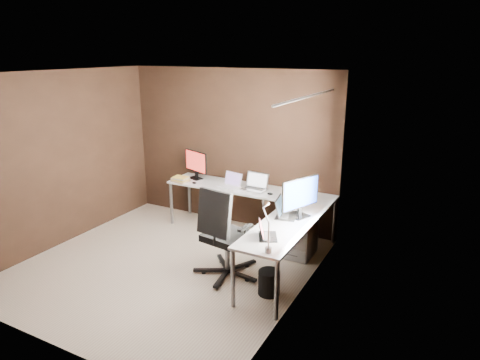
% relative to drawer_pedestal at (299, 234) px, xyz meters
% --- Properties ---
extents(room, '(3.60, 3.60, 2.50)m').
position_rel_drawer_pedestal_xyz_m(room, '(-1.09, -1.08, 0.98)').
color(room, beige).
rests_on(room, ground).
extents(desk, '(2.65, 2.25, 0.73)m').
position_rel_drawer_pedestal_xyz_m(desk, '(-0.59, -0.11, 0.38)').
color(desk, silver).
rests_on(desk, ground).
extents(drawer_pedestal, '(0.42, 0.50, 0.60)m').
position_rel_drawer_pedestal_xyz_m(drawer_pedestal, '(0.00, 0.00, 0.00)').
color(drawer_pedestal, silver).
rests_on(drawer_pedestal, ground).
extents(monitor_left, '(0.51, 0.23, 0.46)m').
position_rel_drawer_pedestal_xyz_m(monitor_left, '(-1.95, 0.41, 0.69)').
color(monitor_left, black).
rests_on(monitor_left, desk).
extents(monitor_right, '(0.27, 0.59, 0.51)m').
position_rel_drawer_pedestal_xyz_m(monitor_right, '(0.14, -0.40, 0.72)').
color(monitor_right, black).
rests_on(monitor_right, desk).
extents(laptop_white, '(0.36, 0.29, 0.22)m').
position_rel_drawer_pedestal_xyz_m(laptop_white, '(-1.23, 0.29, 0.48)').
color(laptop_white, silver).
rests_on(laptop_white, desk).
extents(laptop_silver, '(0.39, 0.29, 0.25)m').
position_rel_drawer_pedestal_xyz_m(laptop_silver, '(-0.84, 0.35, 0.48)').
color(laptop_silver, silver).
rests_on(laptop_silver, desk).
extents(laptop_black_big, '(0.31, 0.40, 0.24)m').
position_rel_drawer_pedestal_xyz_m(laptop_black_big, '(-0.04, -0.46, 0.48)').
color(laptop_black_big, black).
rests_on(laptop_black_big, desk).
extents(laptop_black_small, '(0.31, 0.35, 0.19)m').
position_rel_drawer_pedestal_xyz_m(laptop_black_small, '(0.02, -1.17, 0.47)').
color(laptop_black_small, black).
rests_on(laptop_black_small, desk).
extents(book_stack, '(0.28, 0.24, 0.08)m').
position_rel_drawer_pedestal_xyz_m(book_stack, '(-2.08, 0.15, 0.47)').
color(book_stack, '#A18357').
rests_on(book_stack, desk).
extents(mouse_left, '(0.08, 0.05, 0.03)m').
position_rel_drawer_pedestal_xyz_m(mouse_left, '(-1.82, 0.15, 0.45)').
color(mouse_left, black).
rests_on(mouse_left, desk).
extents(mouse_corner, '(0.11, 0.09, 0.04)m').
position_rel_drawer_pedestal_xyz_m(mouse_corner, '(-0.54, 0.21, 0.45)').
color(mouse_corner, black).
rests_on(mouse_corner, desk).
extents(desk_lamp, '(0.18, 0.21, 0.54)m').
position_rel_drawer_pedestal_xyz_m(desk_lamp, '(0.14, -1.44, 0.77)').
color(desk_lamp, slate).
rests_on(desk_lamp, desk).
extents(office_chair, '(0.66, 0.67, 1.18)m').
position_rel_drawer_pedestal_xyz_m(office_chair, '(-0.61, -0.98, 0.05)').
color(office_chair, black).
rests_on(office_chair, ground).
extents(wastebasket, '(0.30, 0.30, 0.30)m').
position_rel_drawer_pedestal_xyz_m(wastebasket, '(0.06, -1.13, -0.15)').
color(wastebasket, black).
rests_on(wastebasket, ground).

